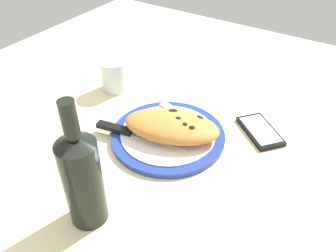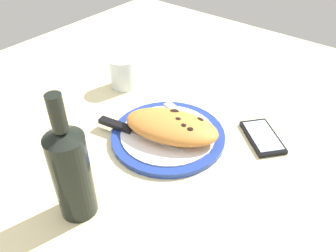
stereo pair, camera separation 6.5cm
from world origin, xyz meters
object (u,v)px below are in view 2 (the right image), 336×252
object	(u,v)px
plate	(168,135)
calzone	(172,126)
fork	(181,114)
water_glass	(123,75)
smartphone	(262,137)
wine_bottle	(71,171)
knife	(128,129)

from	to	relation	value
plate	calzone	bearing A→B (deg)	-160.96
fork	water_glass	size ratio (longest dim) A/B	1.69
smartphone	wine_bottle	world-z (taller)	wine_bottle
calzone	smartphone	world-z (taller)	calzone
smartphone	water_glass	world-z (taller)	water_glass
wine_bottle	calzone	bearing A→B (deg)	-92.18
knife	water_glass	xyz separation A→B (cm)	(16.91, -15.88, 1.75)
knife	smartphone	world-z (taller)	knife
calzone	wine_bottle	bearing A→B (deg)	87.82
smartphone	water_glass	bearing A→B (deg)	4.50
water_glass	wine_bottle	distance (cm)	45.48
calzone	smartphone	distance (cm)	21.84
fork	knife	xyz separation A→B (cm)	(5.89, 13.23, 0.28)
plate	knife	size ratio (longest dim) A/B	1.17
knife	smartphone	distance (cm)	32.20
wine_bottle	knife	bearing A→B (deg)	-69.97
knife	wine_bottle	bearing A→B (deg)	110.03
calzone	fork	size ratio (longest dim) A/B	1.67
calzone	water_glass	size ratio (longest dim) A/B	2.82
plate	knife	xyz separation A→B (cm)	(7.96, 5.40, 1.35)
smartphone	knife	bearing A→B (deg)	36.75
plate	calzone	distance (cm)	3.41
plate	smartphone	distance (cm)	22.55
knife	smartphone	xyz separation A→B (cm)	(-25.77, -19.24, -1.57)
water_glass	calzone	bearing A→B (deg)	158.60
calzone	fork	world-z (taller)	calzone
plate	smartphone	xyz separation A→B (cm)	(-17.81, -13.84, -0.22)
fork	smartphone	xyz separation A→B (cm)	(-19.88, -6.01, -1.28)
knife	smartphone	bearing A→B (deg)	-143.25
smartphone	wine_bottle	xyz separation A→B (cm)	(17.86, 40.92, 9.76)
fork	water_glass	xyz separation A→B (cm)	(22.80, -2.65, 2.03)
calzone	knife	distance (cm)	10.81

